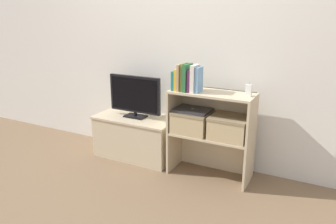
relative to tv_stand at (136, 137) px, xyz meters
name	(u,v)px	position (x,y,z in m)	size (l,w,h in m)	color
ground_plane	(160,172)	(0.40, -0.21, -0.22)	(16.00, 16.00, 0.00)	brown
wall_back	(181,42)	(0.40, 0.24, 0.98)	(10.00, 0.05, 2.40)	silver
tv_stand	(136,137)	(0.00, 0.00, 0.00)	(0.85, 0.43, 0.44)	#CCB793
tv	(135,95)	(0.00, 0.00, 0.45)	(0.58, 0.14, 0.43)	black
bookshelf_lower_tier	(212,147)	(0.84, 0.02, 0.04)	(0.75, 0.33, 0.41)	#CCB793
bookshelf_upper_tier	(214,106)	(0.84, 0.01, 0.45)	(0.75, 0.33, 0.40)	#CCB793
book_teal	(175,80)	(0.51, -0.11, 0.67)	(0.02, 0.13, 0.17)	#1E7075
book_mustard	(178,79)	(0.54, -0.11, 0.68)	(0.03, 0.13, 0.19)	gold
book_tan	(181,77)	(0.57, -0.11, 0.71)	(0.02, 0.15, 0.24)	tan
book_olive	(184,77)	(0.59, -0.11, 0.71)	(0.02, 0.12, 0.25)	olive
book_forest	(187,78)	(0.63, -0.11, 0.71)	(0.03, 0.15, 0.24)	#286638
book_plum	(191,81)	(0.66, -0.11, 0.68)	(0.02, 0.14, 0.19)	#6B2D66
book_ivory	(195,79)	(0.70, -0.11, 0.71)	(0.04, 0.14, 0.24)	silver
book_skyblue	(199,80)	(0.74, -0.11, 0.70)	(0.03, 0.13, 0.22)	#709ECC
baby_monitor	(249,90)	(1.16, -0.04, 0.64)	(0.05, 0.03, 0.13)	white
storage_basket_left	(192,120)	(0.66, -0.06, 0.30)	(0.34, 0.30, 0.20)	tan
storage_basket_right	(230,126)	(1.02, -0.06, 0.30)	(0.34, 0.30, 0.20)	tan
laptop	(193,110)	(0.66, -0.06, 0.40)	(0.33, 0.25, 0.02)	#2D2D33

